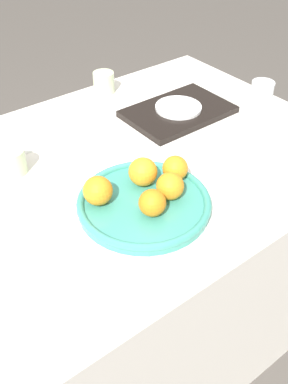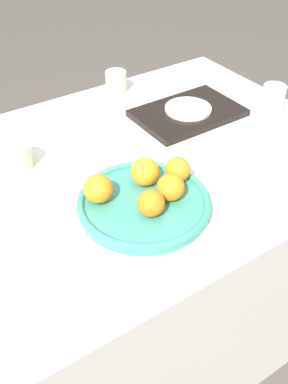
% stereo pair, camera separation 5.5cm
% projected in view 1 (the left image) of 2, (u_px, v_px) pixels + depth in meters
% --- Properties ---
extents(ground_plane, '(12.00, 12.00, 0.00)m').
position_uv_depth(ground_plane, '(101.00, 336.00, 1.61)').
color(ground_plane, '#4C4742').
extents(table, '(1.53, 0.90, 0.71)m').
position_uv_depth(table, '(94.00, 270.00, 1.39)').
color(table, silver).
rests_on(table, ground_plane).
extents(fruit_platter, '(0.32, 0.32, 0.03)m').
position_uv_depth(fruit_platter, '(144.00, 203.00, 1.07)').
color(fruit_platter, teal).
rests_on(fruit_platter, table).
extents(orange_0, '(0.07, 0.07, 0.07)m').
position_uv_depth(orange_0, '(98.00, 191.00, 1.04)').
color(orange_0, orange).
rests_on(orange_0, fruit_platter).
extents(orange_1, '(0.06, 0.06, 0.06)m').
position_uv_depth(orange_1, '(152.00, 203.00, 1.01)').
color(orange_1, orange).
rests_on(orange_1, fruit_platter).
extents(orange_2, '(0.07, 0.07, 0.07)m').
position_uv_depth(orange_2, '(170.00, 186.00, 1.06)').
color(orange_2, orange).
rests_on(orange_2, fruit_platter).
extents(orange_3, '(0.07, 0.07, 0.07)m').
position_uv_depth(orange_3, '(143.00, 172.00, 1.10)').
color(orange_3, orange).
rests_on(orange_3, fruit_platter).
extents(orange_4, '(0.06, 0.06, 0.06)m').
position_uv_depth(orange_4, '(175.00, 168.00, 1.12)').
color(orange_4, orange).
rests_on(orange_4, fruit_platter).
extents(water_glass, '(0.07, 0.07, 0.10)m').
position_uv_depth(water_glass, '(261.00, 97.00, 1.41)').
color(water_glass, silver).
rests_on(water_glass, table).
extents(serving_tray, '(0.33, 0.22, 0.02)m').
position_uv_depth(serving_tray, '(178.00, 112.00, 1.43)').
color(serving_tray, black).
rests_on(serving_tray, table).
extents(side_plate, '(0.15, 0.15, 0.01)m').
position_uv_depth(side_plate, '(178.00, 107.00, 1.42)').
color(side_plate, white).
rests_on(side_plate, serving_tray).
extents(cup_0, '(0.07, 0.07, 0.07)m').
position_uv_depth(cup_0, '(104.00, 83.00, 1.53)').
color(cup_0, beige).
rests_on(cup_0, table).
extents(cup_3, '(0.08, 0.08, 0.07)m').
position_uv_depth(cup_3, '(11.00, 161.00, 1.17)').
color(cup_3, beige).
rests_on(cup_3, table).
extents(napkin, '(0.12, 0.14, 0.01)m').
position_uv_depth(napkin, '(35.00, 136.00, 1.33)').
color(napkin, white).
rests_on(napkin, table).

